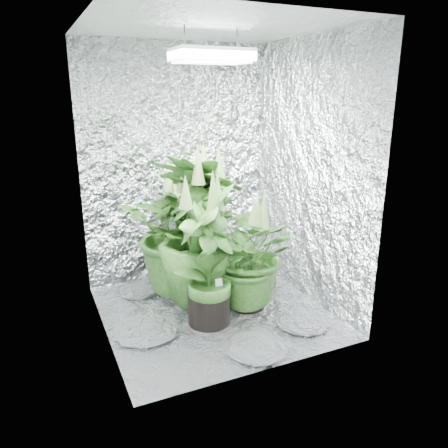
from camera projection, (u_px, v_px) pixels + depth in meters
name	position (u px, v px, depth m)	size (l,w,h in m)	color
ground	(214.00, 311.00, 3.33)	(1.60, 1.60, 0.00)	silver
walls	(213.00, 182.00, 3.03)	(1.62, 1.62, 2.00)	silver
ceiling	(211.00, 26.00, 2.74)	(1.60, 1.60, 0.01)	silver
grow_lamp	(212.00, 56.00, 2.79)	(0.50, 0.30, 0.22)	gray
plant_a	(181.00, 231.00, 3.53)	(1.14, 1.14, 1.10)	black
plant_b	(179.00, 229.00, 3.72)	(0.68, 0.68, 1.06)	black
plant_c	(204.00, 231.00, 3.74)	(0.60, 0.60, 1.00)	black
plant_d	(200.00, 232.00, 3.31)	(0.92, 0.92, 1.26)	black
plant_e	(248.00, 254.00, 3.28)	(1.03, 1.03, 0.92)	black
plant_f	(208.00, 258.00, 3.03)	(0.69, 0.69, 1.10)	black
circulation_fan	(267.00, 269.00, 3.77)	(0.15, 0.27, 0.32)	black
plant_label	(219.00, 284.00, 3.08)	(0.05, 0.01, 0.08)	white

